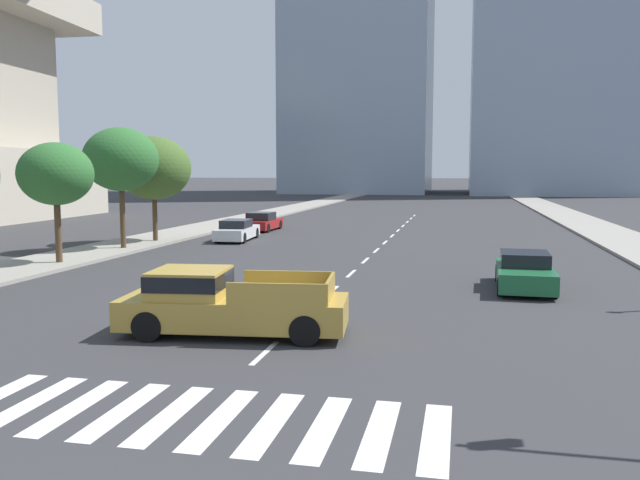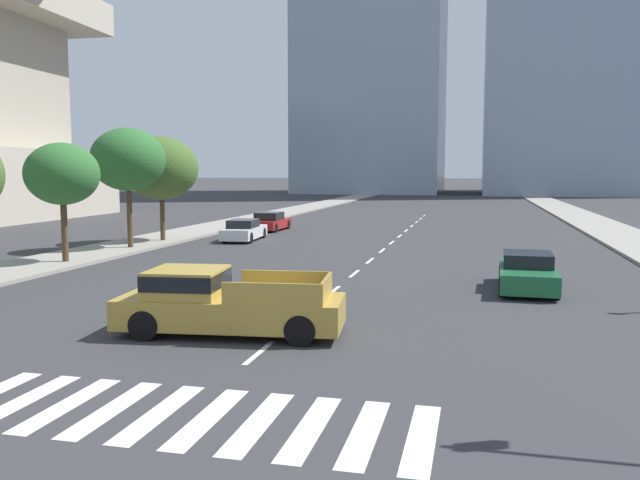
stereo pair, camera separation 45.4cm
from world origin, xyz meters
name	(u,v)px [view 2 (the right image)]	position (x,y,z in m)	size (l,w,h in m)	color
sidewalk_west	(144,242)	(-13.88, 30.00, 0.07)	(4.00, 260.00, 0.15)	gray
crosswalk_near	(184,415)	(0.00, 5.93, 0.00)	(8.55, 2.85, 0.01)	silver
lane_divider_center	(392,243)	(0.00, 33.93, 0.00)	(0.14, 50.00, 0.01)	silver
pickup_truck	(220,303)	(-1.55, 11.38, 0.81)	(5.92, 2.63, 1.67)	#B28E38
sedan_green_0	(527,273)	(6.60, 19.78, 0.60)	(2.03, 4.58, 1.30)	#1E6038
sedan_red_1	(270,222)	(-9.40, 39.83, 0.59)	(1.94, 4.36, 1.30)	maroon
sedan_white_2	(244,231)	(-8.88, 33.10, 0.59)	(2.11, 4.77, 1.28)	silver
street_tree_second	(62,174)	(-13.08, 21.47, 4.04)	(3.24, 3.24, 5.28)	#4C3823
street_tree_third	(128,160)	(-13.08, 27.11, 4.78)	(3.89, 3.89, 6.30)	#4C3823
street_tree_fourth	(161,168)	(-13.08, 30.81, 4.34)	(4.29, 4.29, 6.02)	#4C3823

